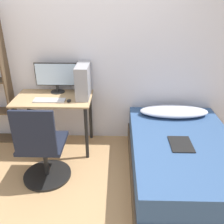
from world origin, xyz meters
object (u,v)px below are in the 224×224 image
pc_tower (83,81)px  monitor (56,76)px  office_chair (43,153)px  keyboard (49,100)px  bed (182,160)px

pc_tower → monitor: bearing=161.2°
office_chair → keyboard: (-0.03, 0.58, 0.39)m
office_chair → keyboard: size_ratio=2.50×
office_chair → pc_tower: size_ratio=2.27×
bed → monitor: (-1.58, 0.80, 0.74)m
bed → pc_tower: pc_tower is taller
pc_tower → keyboard: bearing=-156.1°
monitor → pc_tower: 0.40m
office_chair → keyboard: 0.70m
office_chair → monitor: bearing=89.4°
office_chair → monitor: (0.01, 0.89, 0.61)m
bed → keyboard: keyboard is taller
pc_tower → office_chair: bearing=-116.9°
monitor → office_chair: bearing=-90.6°
bed → monitor: size_ratio=3.21×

